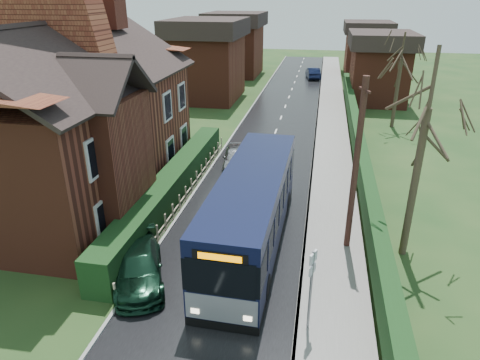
% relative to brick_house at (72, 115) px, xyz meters
% --- Properties ---
extents(ground, '(140.00, 140.00, 0.00)m').
position_rel_brick_house_xyz_m(ground, '(8.73, -4.78, -4.38)').
color(ground, '#374C20').
rests_on(ground, ground).
extents(road, '(6.00, 100.00, 0.02)m').
position_rel_brick_house_xyz_m(road, '(8.73, 5.22, -4.37)').
color(road, black).
rests_on(road, ground).
extents(pavement, '(2.50, 100.00, 0.14)m').
position_rel_brick_house_xyz_m(pavement, '(12.98, 5.22, -4.31)').
color(pavement, slate).
rests_on(pavement, ground).
extents(kerb_right, '(0.12, 100.00, 0.14)m').
position_rel_brick_house_xyz_m(kerb_right, '(11.78, 5.22, -4.31)').
color(kerb_right, gray).
rests_on(kerb_right, ground).
extents(kerb_left, '(0.12, 100.00, 0.10)m').
position_rel_brick_house_xyz_m(kerb_left, '(5.68, 5.22, -4.33)').
color(kerb_left, gray).
rests_on(kerb_left, ground).
extents(front_hedge, '(1.20, 16.00, 1.60)m').
position_rel_brick_house_xyz_m(front_hedge, '(4.83, 0.22, -3.58)').
color(front_hedge, black).
rests_on(front_hedge, ground).
extents(picket_fence, '(0.10, 16.00, 0.90)m').
position_rel_brick_house_xyz_m(picket_fence, '(5.58, 0.22, -3.93)').
color(picket_fence, tan).
rests_on(picket_fence, ground).
extents(right_wall_hedge, '(0.60, 50.00, 1.80)m').
position_rel_brick_house_xyz_m(right_wall_hedge, '(14.53, 5.22, -3.36)').
color(right_wall_hedge, maroon).
rests_on(right_wall_hedge, ground).
extents(brick_house, '(9.30, 14.60, 10.30)m').
position_rel_brick_house_xyz_m(brick_house, '(0.00, 0.00, 0.00)').
color(brick_house, maroon).
rests_on(brick_house, ground).
extents(bus, '(2.63, 10.75, 3.25)m').
position_rel_brick_house_xyz_m(bus, '(9.53, -3.04, -2.76)').
color(bus, black).
rests_on(bus, ground).
extents(car_silver, '(2.21, 4.26, 1.39)m').
position_rel_brick_house_xyz_m(car_silver, '(7.23, 5.28, -3.68)').
color(car_silver, '#A1A1A5').
rests_on(car_silver, ground).
extents(car_green, '(3.30, 4.59, 1.23)m').
position_rel_brick_house_xyz_m(car_green, '(5.83, -6.35, -3.76)').
color(car_green, black).
rests_on(car_green, ground).
extents(car_distant, '(2.08, 4.27, 1.35)m').
position_rel_brick_house_xyz_m(car_distant, '(10.73, 36.14, -3.70)').
color(car_distant, black).
rests_on(car_distant, ground).
extents(bus_stop_sign, '(0.22, 0.44, 2.99)m').
position_rel_brick_house_xyz_m(bus_stop_sign, '(12.14, -7.78, -2.41)').
color(bus_stop_sign, slate).
rests_on(bus_stop_sign, ground).
extents(telegraph_pole, '(0.38, 0.90, 7.20)m').
position_rel_brick_house_xyz_m(telegraph_pole, '(13.53, -2.58, -0.73)').
color(telegraph_pole, black).
rests_on(telegraph_pole, ground).
extents(tree_right_near, '(4.05, 4.05, 8.75)m').
position_rel_brick_house_xyz_m(tree_right_near, '(15.80, -2.55, 2.16)').
color(tree_right_near, '#3C3023').
rests_on(tree_right_near, ground).
extents(tree_right_far, '(3.96, 3.96, 7.65)m').
position_rel_brick_house_xyz_m(tree_right_far, '(17.73, 16.26, 1.34)').
color(tree_right_far, '#362B1F').
rests_on(tree_right_far, ground).
extents(tree_house_side, '(4.51, 4.51, 10.26)m').
position_rel_brick_house_xyz_m(tree_house_side, '(-4.13, 9.54, 3.29)').
color(tree_house_side, '#35271F').
rests_on(tree_house_side, ground).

